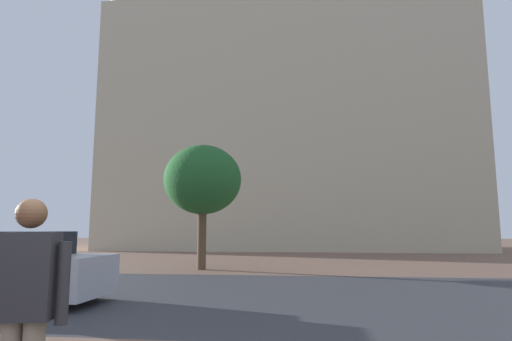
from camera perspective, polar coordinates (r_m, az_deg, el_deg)
The scene contains 6 objects.
ground_plane at distance 12.43m, azimuth 0.29°, elevation -14.85°, with size 120.00×120.00×0.00m, color brown.
street_asphalt_strip at distance 10.23m, azimuth -1.14°, elevation -16.34°, with size 120.00×8.31×0.00m, color #38383D.
landmark_building at distance 35.47m, azimuth 4.66°, elevation 8.60°, with size 27.30×11.97×38.09m.
person_skater at distance 3.61m, azimuth -28.58°, elevation -15.61°, with size 0.60×0.35×1.73m.
car_silver at distance 10.33m, azimuth -31.18°, elevation -11.22°, with size 4.34×1.94×1.46m.
tree_curb_far at distance 16.51m, azimuth -7.18°, elevation -1.30°, with size 2.98×2.98×4.75m.
Camera 1 is at (1.36, -2.26, 1.50)m, focal length 29.74 mm.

